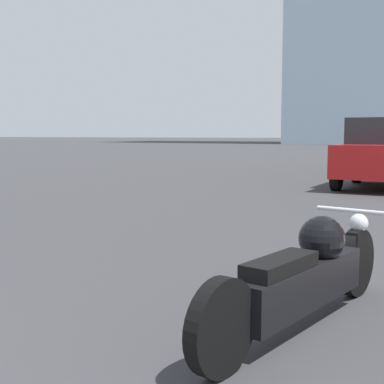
# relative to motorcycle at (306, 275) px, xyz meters

# --- Properties ---
(motorcycle) EXTENTS (0.90, 2.48, 0.77)m
(motorcycle) POSITION_rel_motorcycle_xyz_m (0.00, 0.00, 0.00)
(motorcycle) COLOR black
(motorcycle) RESTS_ON ground_plane
(parked_car_red) EXTENTS (2.12, 3.99, 1.77)m
(parked_car_red) POSITION_rel_motorcycle_xyz_m (-0.32, 10.67, 0.51)
(parked_car_red) COLOR red
(parked_car_red) RESTS_ON ground_plane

